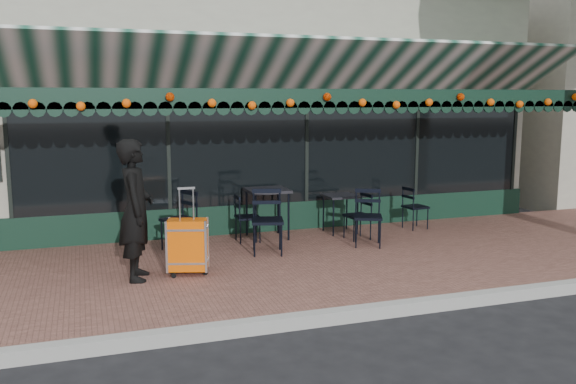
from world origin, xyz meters
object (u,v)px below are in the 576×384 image
object	(u,v)px
suitcase	(188,246)
chair_a_right	(415,207)
cafe_table_b	(267,194)
chair_a_front	(368,218)
chair_b_left	(179,220)
chair_b_right	(248,218)
woman	(136,210)
chair_b_front	(267,222)
cafe_table_a	(340,199)
chair_a_left	(357,216)

from	to	relation	value
suitcase	chair_a_right	size ratio (longest dim) A/B	1.51
cafe_table_b	chair_a_front	bearing A→B (deg)	-37.69
chair_a_front	cafe_table_b	bearing A→B (deg)	166.25
chair_b_left	chair_b_right	xyz separation A→B (m)	(1.14, 0.21, -0.07)
chair_b_left	chair_a_right	bearing A→B (deg)	68.44
chair_a_right	woman	bearing A→B (deg)	101.05
woman	chair_b_front	distance (m)	2.12
suitcase	cafe_table_b	world-z (taller)	suitcase
woman	cafe_table_b	world-z (taller)	woman
chair_b_left	suitcase	bearing A→B (deg)	-28.37
chair_a_front	chair_b_right	distance (m)	1.93
chair_b_right	chair_b_front	xyz separation A→B (m)	(0.08, -0.83, 0.10)
woman	chair_a_front	bearing A→B (deg)	-70.65
cafe_table_a	chair_b_right	size ratio (longest dim) A/B	0.84
cafe_table_a	chair_a_right	xyz separation A→B (m)	(1.40, -0.14, -0.21)
suitcase	chair_a_front	xyz separation A→B (m)	(2.96, 0.67, 0.06)
woman	chair_a_right	bearing A→B (deg)	-63.81
suitcase	chair_b_front	distance (m)	1.50
woman	cafe_table_a	bearing A→B (deg)	-55.92
chair_a_right	chair_b_front	xyz separation A→B (m)	(-3.01, -0.83, 0.10)
chair_a_right	chair_b_front	size ratio (longest dim) A/B	0.79
chair_a_front	chair_b_front	size ratio (longest dim) A/B	0.93
cafe_table_b	chair_b_front	size ratio (longest dim) A/B	0.85
chair_a_front	chair_b_left	distance (m)	2.94
suitcase	chair_b_front	bearing A→B (deg)	45.54
suitcase	cafe_table_a	world-z (taller)	suitcase
suitcase	chair_a_left	xyz separation A→B (m)	(2.99, 1.13, -0.00)
chair_a_right	chair_b_right	xyz separation A→B (m)	(-3.09, 0.00, 0.01)
chair_b_left	cafe_table_b	bearing A→B (deg)	79.24
chair_a_left	chair_a_right	bearing A→B (deg)	101.53
suitcase	chair_b_left	distance (m)	1.34
cafe_table_a	cafe_table_b	xyz separation A→B (m)	(-1.31, 0.02, 0.15)
chair_b_right	chair_b_front	size ratio (longest dim) A/B	0.80
chair_b_front	chair_a_left	bearing A→B (deg)	28.19
chair_b_left	chair_a_left	bearing A→B (deg)	61.46
chair_a_left	chair_a_right	world-z (taller)	chair_a_left
woman	suitcase	size ratio (longest dim) A/B	1.56
chair_b_right	chair_a_left	bearing A→B (deg)	-102.39
cafe_table_a	chair_a_left	xyz separation A→B (m)	(0.06, -0.56, -0.21)
cafe_table_b	suitcase	bearing A→B (deg)	-133.43
woman	chair_a_right	xyz separation A→B (m)	(4.97, 1.53, -0.52)
cafe_table_b	chair_b_left	distance (m)	1.59
cafe_table_b	chair_a_right	xyz separation A→B (m)	(2.71, -0.16, -0.36)
cafe_table_a	chair_b_left	size ratio (longest dim) A/B	0.71
cafe_table_b	chair_a_left	size ratio (longest dim) A/B	1.07
chair_b_left	chair_b_front	world-z (taller)	chair_b_front
suitcase	cafe_table_b	xyz separation A→B (m)	(1.62, 1.71, 0.35)
chair_a_front	chair_b_front	distance (m)	1.64
chair_b_right	chair_a_right	bearing A→B (deg)	-88.92
cafe_table_a	chair_b_left	xyz separation A→B (m)	(-2.84, -0.35, -0.13)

